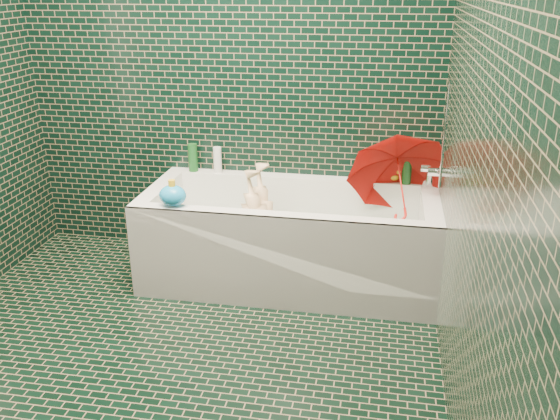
% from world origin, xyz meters
% --- Properties ---
extents(floor, '(2.80, 2.80, 0.00)m').
position_xyz_m(floor, '(0.00, 0.00, 0.00)').
color(floor, black).
rests_on(floor, ground).
extents(wall_back, '(2.80, 0.00, 2.80)m').
position_xyz_m(wall_back, '(0.00, 1.40, 1.25)').
color(wall_back, black).
rests_on(wall_back, floor).
extents(wall_right, '(0.00, 2.80, 2.80)m').
position_xyz_m(wall_right, '(1.30, 0.00, 1.25)').
color(wall_right, black).
rests_on(wall_right, floor).
extents(bathtub, '(1.70, 0.75, 0.55)m').
position_xyz_m(bathtub, '(0.45, 1.01, 0.21)').
color(bathtub, white).
rests_on(bathtub, floor).
extents(bath_mat, '(1.35, 0.47, 0.01)m').
position_xyz_m(bath_mat, '(0.45, 1.02, 0.16)').
color(bath_mat, green).
rests_on(bath_mat, bathtub).
extents(water, '(1.48, 0.53, 0.00)m').
position_xyz_m(water, '(0.45, 1.02, 0.30)').
color(water, silver).
rests_on(water, bathtub).
extents(faucet, '(0.18, 0.19, 0.55)m').
position_xyz_m(faucet, '(1.26, 1.02, 0.77)').
color(faucet, silver).
rests_on(faucet, wall_right).
extents(child, '(0.86, 0.50, 0.26)m').
position_xyz_m(child, '(0.29, 0.98, 0.31)').
color(child, beige).
rests_on(child, bathtub).
extents(umbrella, '(0.82, 0.80, 0.91)m').
position_xyz_m(umbrella, '(1.08, 1.09, 0.62)').
color(umbrella, red).
rests_on(umbrella, bathtub).
extents(soap_bottle_a, '(0.12, 0.12, 0.26)m').
position_xyz_m(soap_bottle_a, '(1.25, 1.31, 0.55)').
color(soap_bottle_a, white).
rests_on(soap_bottle_a, bathtub).
extents(soap_bottle_b, '(0.10, 0.10, 0.19)m').
position_xyz_m(soap_bottle_b, '(1.18, 1.34, 0.55)').
color(soap_bottle_b, '#591F77').
rests_on(soap_bottle_b, bathtub).
extents(soap_bottle_c, '(0.17, 0.17, 0.17)m').
position_xyz_m(soap_bottle_c, '(1.18, 1.36, 0.55)').
color(soap_bottle_c, '#164D1D').
rests_on(soap_bottle_c, bathtub).
extents(bottle_right_tall, '(0.07, 0.07, 0.24)m').
position_xyz_m(bottle_right_tall, '(1.11, 1.33, 0.67)').
color(bottle_right_tall, '#164D1D').
rests_on(bottle_right_tall, bathtub).
extents(bottle_right_pump, '(0.05, 0.05, 0.18)m').
position_xyz_m(bottle_right_pump, '(1.25, 1.31, 0.64)').
color(bottle_right_pump, silver).
rests_on(bottle_right_pump, bathtub).
extents(bottle_left_tall, '(0.07, 0.07, 0.18)m').
position_xyz_m(bottle_left_tall, '(-0.23, 1.34, 0.64)').
color(bottle_left_tall, '#164D1D').
rests_on(bottle_left_tall, bathtub).
extents(bottle_left_short, '(0.06, 0.06, 0.17)m').
position_xyz_m(bottle_left_short, '(-0.07, 1.34, 0.63)').
color(bottle_left_short, white).
rests_on(bottle_left_short, bathtub).
extents(rubber_duck, '(0.12, 0.10, 0.09)m').
position_xyz_m(rubber_duck, '(1.04, 1.35, 0.59)').
color(rubber_duck, yellow).
rests_on(rubber_duck, bathtub).
extents(bath_toy, '(0.17, 0.15, 0.15)m').
position_xyz_m(bath_toy, '(-0.15, 0.71, 0.61)').
color(bath_toy, '#188ED9').
rests_on(bath_toy, bathtub).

